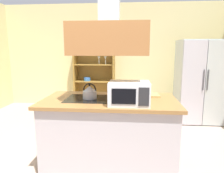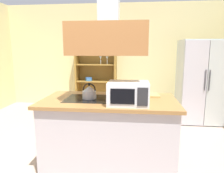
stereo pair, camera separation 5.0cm
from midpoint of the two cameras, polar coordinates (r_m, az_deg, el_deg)
The scene contains 9 objects.
ground_plane at distance 2.99m, azimuth -3.56°, elevation -20.31°, with size 7.80×7.80×0.00m, color #A48E81.
wall_back at distance 5.56m, azimuth 1.49°, elevation 8.50°, with size 6.00×0.12×2.70m, color beige.
kitchen_island at distance 2.74m, azimuth -0.26°, elevation -12.67°, with size 1.70×0.90×0.90m.
range_hood at distance 2.53m, azimuth -0.28°, elevation 15.47°, with size 0.90×0.70×1.25m.
refrigerator at distance 4.70m, azimuth 23.81°, elevation 1.29°, with size 0.90×0.77×1.72m.
dish_cabinet at distance 5.45m, azimuth -4.09°, elevation 2.34°, with size 1.06×0.40×1.75m.
kettle at distance 2.62m, azimuth -5.81°, elevation -1.58°, with size 0.18×0.18×0.20m.
cutting_board at distance 2.83m, azimuth 10.01°, elevation -2.35°, with size 0.34×0.24×0.02m, color #A38C4F.
microwave at distance 2.33m, azimuth 5.15°, elevation -1.89°, with size 0.46×0.35×0.26m.
Camera 2 is at (0.47, -2.53, 1.52)m, focal length 32.74 mm.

